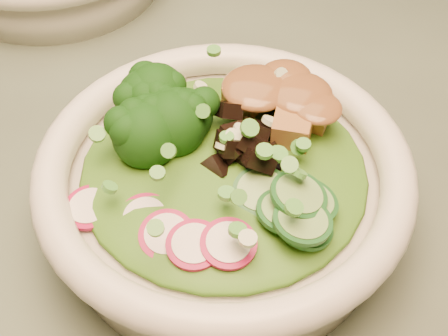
% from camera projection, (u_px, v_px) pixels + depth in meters
% --- Properties ---
extents(salad_bowl, '(0.25, 0.25, 0.07)m').
position_uv_depth(salad_bowl, '(224.00, 187.00, 0.41)').
color(salad_bowl, white).
rests_on(salad_bowl, dining_table).
extents(lettuce_bed, '(0.19, 0.19, 0.02)m').
position_uv_depth(lettuce_bed, '(224.00, 167.00, 0.40)').
color(lettuce_bed, '#245511').
rests_on(lettuce_bed, salad_bowl).
extents(broccoli_florets, '(0.08, 0.07, 0.04)m').
position_uv_depth(broccoli_florets, '(151.00, 119.00, 0.41)').
color(broccoli_florets, black).
rests_on(broccoli_florets, salad_bowl).
extents(radish_slices, '(0.10, 0.04, 0.02)m').
position_uv_depth(radish_slices, '(170.00, 229.00, 0.36)').
color(radish_slices, '#9A0B3C').
rests_on(radish_slices, salad_bowl).
extents(cucumber_slices, '(0.07, 0.07, 0.03)m').
position_uv_depth(cucumber_slices, '(306.00, 198.00, 0.37)').
color(cucumber_slices, '#78A85D').
rests_on(cucumber_slices, salad_bowl).
extents(mushroom_heap, '(0.07, 0.07, 0.04)m').
position_uv_depth(mushroom_heap, '(234.00, 144.00, 0.40)').
color(mushroom_heap, black).
rests_on(mushroom_heap, salad_bowl).
extents(tofu_cubes, '(0.08, 0.06, 0.03)m').
position_uv_depth(tofu_cubes, '(273.00, 106.00, 0.42)').
color(tofu_cubes, '#A26336').
rests_on(tofu_cubes, salad_bowl).
extents(peanut_sauce, '(0.06, 0.05, 0.01)m').
position_uv_depth(peanut_sauce, '(274.00, 92.00, 0.41)').
color(peanut_sauce, brown).
rests_on(peanut_sauce, tofu_cubes).
extents(scallion_garnish, '(0.17, 0.17, 0.02)m').
position_uv_depth(scallion_garnish, '(224.00, 144.00, 0.38)').
color(scallion_garnish, '#4A9B36').
rests_on(scallion_garnish, salad_bowl).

